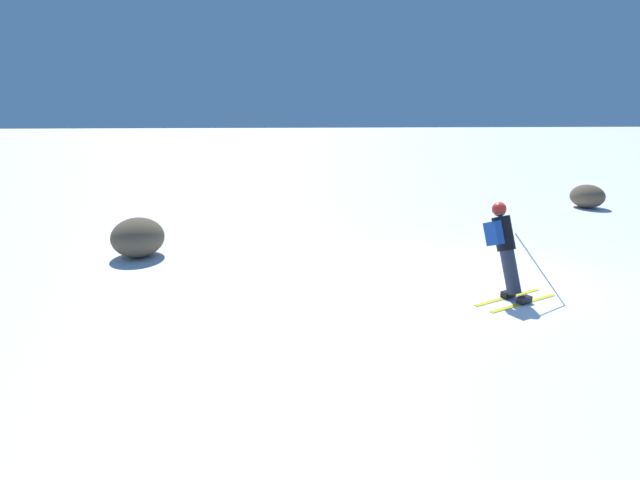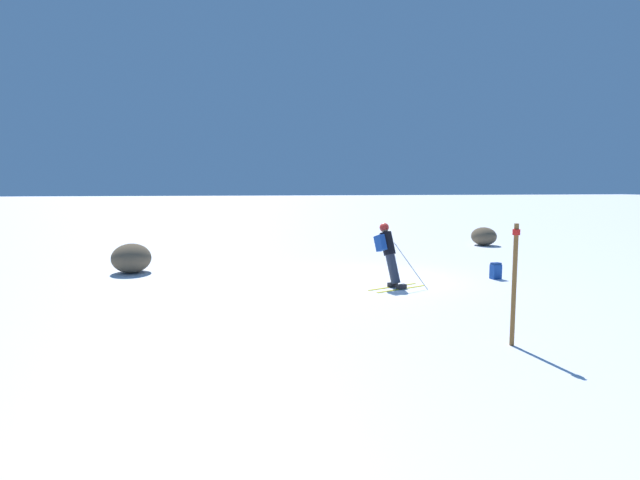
# 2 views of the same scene
# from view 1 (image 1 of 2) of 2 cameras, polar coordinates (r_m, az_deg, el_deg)

# --- Properties ---
(ground_plane) EXTENTS (300.00, 300.00, 0.00)m
(ground_plane) POSITION_cam_1_polar(r_m,az_deg,el_deg) (11.25, 18.09, -4.15)
(ground_plane) COLOR white
(skier) EXTENTS (1.35, 1.80, 1.83)m
(skier) POSITION_cam_1_polar(r_m,az_deg,el_deg) (10.02, 20.36, -0.52)
(skier) COLOR yellow
(skier) RESTS_ON ground
(exposed_boulder_0) EXTENTS (1.34, 1.14, 0.87)m
(exposed_boulder_0) POSITION_cam_1_polar(r_m,az_deg,el_deg) (21.42, 28.24, 4.42)
(exposed_boulder_0) COLOR brown
(exposed_boulder_0) RESTS_ON ground
(exposed_boulder_1) EXTENTS (1.48, 1.25, 0.96)m
(exposed_boulder_1) POSITION_cam_1_polar(r_m,az_deg,el_deg) (13.02, -20.10, 0.29)
(exposed_boulder_1) COLOR brown
(exposed_boulder_1) RESTS_ON ground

